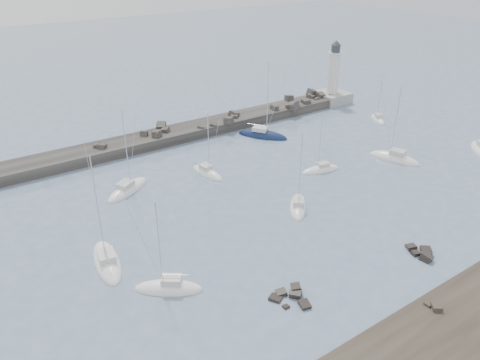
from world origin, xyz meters
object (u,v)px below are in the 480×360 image
at_px(sailboat_6, 263,136).
at_px(sailboat_8, 394,159).
at_px(sailboat_7, 321,170).
at_px(sailboat_3, 169,289).
at_px(sailboat_5, 298,207).
at_px(lighthouse, 332,89).
at_px(sailboat_2, 128,190).
at_px(sailboat_1, 107,262).
at_px(sailboat_10, 378,120).
at_px(sailboat_4, 207,173).

distance_m(sailboat_6, sailboat_8, 24.36).
bearing_deg(sailboat_7, sailboat_6, 85.63).
distance_m(sailboat_3, sailboat_5, 23.19).
distance_m(lighthouse, sailboat_8, 32.91).
distance_m(sailboat_2, sailboat_8, 44.20).
bearing_deg(sailboat_6, sailboat_1, -150.78).
height_order(sailboat_5, sailboat_6, sailboat_6).
distance_m(sailboat_1, sailboat_5, 26.46).
bearing_deg(sailboat_5, sailboat_10, 25.73).
height_order(lighthouse, sailboat_10, lighthouse).
relative_size(sailboat_1, sailboat_4, 1.28).
xyz_separation_m(sailboat_1, sailboat_3, (3.74, -8.13, 0.01)).
height_order(sailboat_3, sailboat_7, sailboat_3).
xyz_separation_m(sailboat_1, sailboat_6, (38.45, 21.50, 0.01)).
bearing_deg(lighthouse, sailboat_2, -165.38).
distance_m(sailboat_3, sailboat_8, 47.42).
bearing_deg(sailboat_6, sailboat_10, -14.27).
xyz_separation_m(lighthouse, sailboat_2, (-55.71, -14.54, -2.96)).
height_order(sailboat_2, sailboat_6, sailboat_6).
height_order(sailboat_1, sailboat_10, sailboat_1).
bearing_deg(sailboat_8, sailboat_1, -179.67).
bearing_deg(sailboat_6, sailboat_3, -139.50).
bearing_deg(sailboat_1, lighthouse, 24.82).
distance_m(sailboat_4, sailboat_8, 31.85).
distance_m(sailboat_1, sailboat_10, 65.29).
bearing_deg(sailboat_2, sailboat_1, -119.98).
distance_m(lighthouse, sailboat_6, 27.56).
xyz_separation_m(sailboat_2, sailboat_10, (54.68, -0.19, 0.01)).
bearing_deg(sailboat_3, sailboat_7, 20.18).
xyz_separation_m(lighthouse, sailboat_8, (-14.14, -29.57, -2.93)).
bearing_deg(sailboat_1, sailboat_5, -6.08).
xyz_separation_m(lighthouse, sailboat_10, (-1.03, -14.73, -2.95)).
relative_size(sailboat_4, sailboat_5, 0.96).
bearing_deg(sailboat_10, sailboat_4, -177.79).
distance_m(sailboat_8, sailboat_10, 19.80).
relative_size(sailboat_7, sailboat_10, 1.05).
relative_size(sailboat_6, sailboat_8, 1.11).
height_order(lighthouse, sailboat_5, lighthouse).
height_order(sailboat_4, sailboat_10, sailboat_4).
xyz_separation_m(sailboat_6, sailboat_8, (11.96, -21.22, 0.01)).
height_order(sailboat_1, sailboat_7, sailboat_1).
relative_size(sailboat_7, sailboat_8, 0.77).
bearing_deg(sailboat_10, sailboat_6, 165.73).
xyz_separation_m(lighthouse, sailboat_6, (-26.10, -8.35, -2.94)).
xyz_separation_m(sailboat_4, sailboat_5, (4.88, -16.31, -0.00)).
relative_size(lighthouse, sailboat_4, 1.31).
height_order(sailboat_4, sailboat_6, sailboat_6).
distance_m(sailboat_3, sailboat_4, 27.94).
height_order(sailboat_8, sailboat_10, sailboat_8).
xyz_separation_m(sailboat_7, sailboat_10, (26.39, 10.99, 0.02)).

